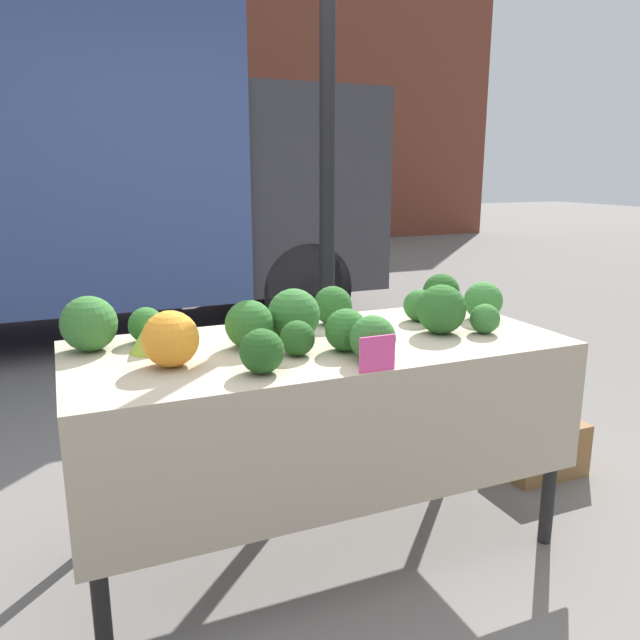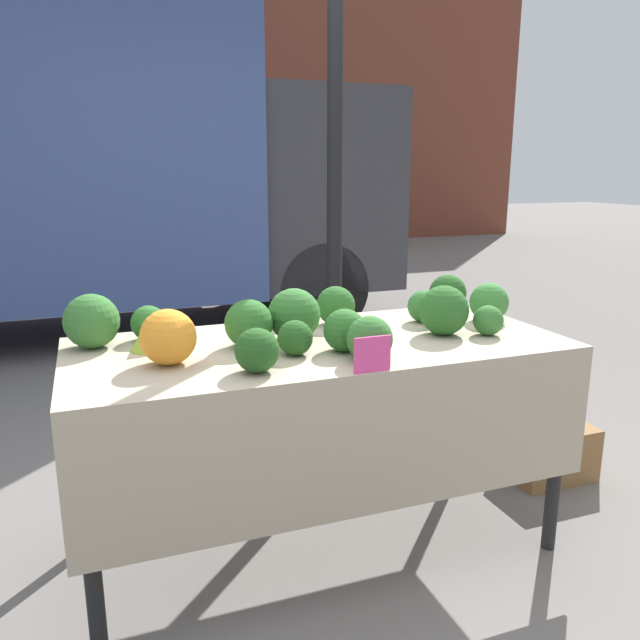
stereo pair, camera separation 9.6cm
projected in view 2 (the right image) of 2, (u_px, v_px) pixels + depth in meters
The scene contains 23 objects.
ground_plane at pixel (320, 544), 2.38m from camera, with size 40.00×40.00×0.00m, color slate.
building_facade at pixel (121, 105), 10.84m from camera, with size 16.00×0.60×4.97m.
tent_pole at pixel (334, 230), 2.82m from camera, with size 0.07×0.07×2.25m.
parked_truck at pixel (66, 162), 5.14m from camera, with size 5.10×1.93×2.72m.
market_table at pixel (326, 376), 2.16m from camera, with size 1.72×0.76×0.80m.
orange_cauliflower at pixel (168, 337), 1.92m from camera, with size 0.17×0.17×0.17m.
romanesco_head at pixel (151, 333), 2.09m from camera, with size 0.14×0.14×0.11m.
broccoli_head_0 at pixel (488, 320), 2.27m from camera, with size 0.11×0.11×0.11m.
broccoli_head_1 at pixel (249, 324), 2.11m from camera, with size 0.17×0.17×0.17m.
broccoli_head_2 at pixel (489, 302), 2.48m from camera, with size 0.15×0.15×0.15m.
broccoli_head_3 at pixel (295, 338), 2.02m from camera, with size 0.12×0.12×0.12m.
broccoli_head_4 at pixel (257, 350), 1.85m from camera, with size 0.14×0.14×0.14m.
broccoli_head_5 at pixel (294, 315), 2.19m from camera, with size 0.19×0.19×0.19m.
broccoli_head_6 at pixel (345, 330), 2.07m from camera, with size 0.14×0.14×0.14m.
broccoli_head_7 at pixel (424, 306), 2.47m from camera, with size 0.13×0.13×0.13m.
broccoli_head_8 at pixel (336, 306), 2.42m from camera, with size 0.15×0.15×0.15m.
broccoli_head_9 at pixel (149, 323), 2.20m from camera, with size 0.12×0.12×0.12m.
broccoli_head_10 at pixel (444, 310), 2.27m from camera, with size 0.18×0.18×0.18m.
broccoli_head_11 at pixel (92, 321), 2.10m from camera, with size 0.19×0.19×0.19m.
broccoli_head_12 at pixel (448, 293), 2.65m from camera, with size 0.16×0.16×0.16m.
broccoli_head_13 at pixel (370, 339), 1.95m from camera, with size 0.15×0.15×0.15m.
price_sign at pixel (372, 354), 1.85m from camera, with size 0.12×0.01×0.11m.
produce_crate at pixel (547, 450), 2.89m from camera, with size 0.38×0.29×0.25m.
Camera 2 is at (-0.74, -1.98, 1.39)m, focal length 35.00 mm.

